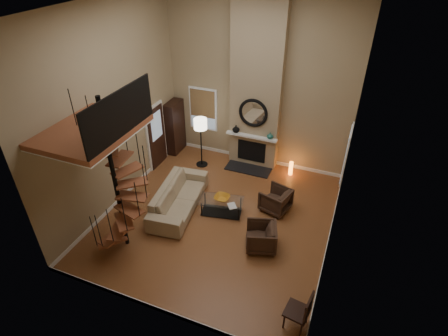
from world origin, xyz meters
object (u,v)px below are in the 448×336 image
at_px(armchair_near, 278,201).
at_px(armchair_far, 264,237).
at_px(floor_lamp, 201,128).
at_px(coffee_table, 221,205).
at_px(side_chair, 302,311).
at_px(hutch, 175,127).
at_px(sofa, 179,197).
at_px(accent_lamp, 291,168).

xyz_separation_m(armchair_near, armchair_far, (0.05, -1.53, 0.00)).
bearing_deg(floor_lamp, armchair_far, -43.76).
height_order(coffee_table, side_chair, side_chair).
distance_m(hutch, sofa, 3.30).
height_order(sofa, side_chair, side_chair).
bearing_deg(side_chair, armchair_far, 125.39).
bearing_deg(accent_lamp, armchair_near, -88.22).
xyz_separation_m(hutch, armchair_near, (4.26, -1.92, -0.60)).
height_order(armchair_near, coffee_table, armchair_near).
relative_size(armchair_near, coffee_table, 0.58).
relative_size(hutch, accent_lamp, 4.00).
height_order(hutch, coffee_table, hutch).
distance_m(hutch, floor_lamp, 1.44).
relative_size(hutch, armchair_near, 2.45).
xyz_separation_m(armchair_far, floor_lamp, (-3.05, 2.92, 1.06)).
bearing_deg(side_chair, accent_lamp, 105.00).
relative_size(hutch, floor_lamp, 1.06).
bearing_deg(armchair_far, hutch, -146.58).
distance_m(armchair_near, coffee_table, 1.59).
bearing_deg(armchair_near, coffee_table, -48.87).
xyz_separation_m(armchair_far, accent_lamp, (-0.11, 3.45, -0.10)).
distance_m(armchair_near, armchair_far, 1.53).
bearing_deg(armchair_far, armchair_near, 163.93).
relative_size(accent_lamp, side_chair, 0.47).
relative_size(armchair_far, side_chair, 0.76).
relative_size(armchair_near, floor_lamp, 0.43).
xyz_separation_m(sofa, armchair_far, (2.70, -0.61, -0.04)).
bearing_deg(accent_lamp, sofa, -132.36).
height_order(floor_lamp, side_chair, floor_lamp).
bearing_deg(floor_lamp, side_chair, -47.54).
relative_size(sofa, armchair_far, 3.38).
bearing_deg(floor_lamp, armchair_near, -24.93).
height_order(floor_lamp, accent_lamp, floor_lamp).
xyz_separation_m(hutch, sofa, (1.60, -2.83, -0.55)).
bearing_deg(accent_lamp, coffee_table, -117.80).
distance_m(hutch, side_chair, 7.72).
bearing_deg(hutch, accent_lamp, 0.16).
distance_m(armchair_far, accent_lamp, 3.46).
bearing_deg(armchair_far, accent_lamp, 163.88).
relative_size(hutch, coffee_table, 1.41).
bearing_deg(side_chair, coffee_table, 136.14).
distance_m(floor_lamp, accent_lamp, 3.21).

